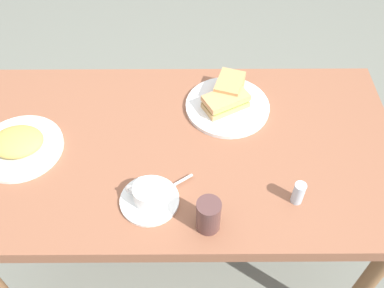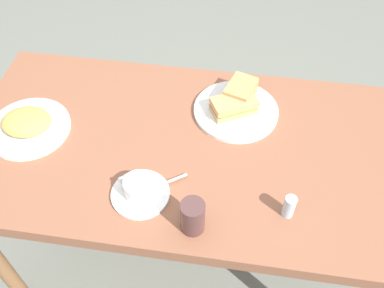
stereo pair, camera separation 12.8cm
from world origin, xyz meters
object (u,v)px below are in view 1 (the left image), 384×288
sandwich_front (226,101)px  drinking_glass (208,215)px  sandwich_back (229,87)px  coffee_saucer (150,200)px  sandwich_plate (227,106)px  spoon (173,185)px  salt_shaker (298,193)px  side_plate (20,148)px  coffee_cup (148,193)px  dining_table (180,162)px

sandwich_front → drinking_glass: drinking_glass is taller
sandwich_back → coffee_saucer: 0.48m
sandwich_plate → sandwich_back: bearing=82.1°
spoon → salt_shaker: (0.34, -0.04, 0.02)m
side_plate → sandwich_back: bearing=19.2°
drinking_glass → sandwich_back: bearing=80.2°
sandwich_back → side_plate: size_ratio=0.52×
spoon → sandwich_back: bearing=64.2°
coffee_saucer → coffee_cup: bearing=165.1°
coffee_cup → drinking_glass: (0.16, -0.08, 0.01)m
sandwich_plate → drinking_glass: drinking_glass is taller
sandwich_front → coffee_saucer: sandwich_front is taller
spoon → side_plate: spoon is taller
coffee_saucer → side_plate: 0.44m
dining_table → coffee_saucer: (-0.08, -0.20, 0.09)m
sandwich_back → spoon: bearing=-115.8°
dining_table → coffee_saucer: size_ratio=8.22×
sandwich_front → sandwich_back: 0.06m
sandwich_front → side_plate: sandwich_front is taller
spoon → salt_shaker: salt_shaker is taller
coffee_saucer → side_plate: bearing=155.0°
sandwich_front → salt_shaker: salt_shaker is taller
salt_shaker → drinking_glass: size_ratio=0.71×
coffee_saucer → coffee_cup: (-0.00, 0.00, 0.03)m
sandwich_back → coffee_cup: sandwich_back is taller
spoon → drinking_glass: (0.09, -0.12, 0.04)m
drinking_glass → dining_table: bearing=106.0°
coffee_cup → sandwich_plate: bearing=56.7°
spoon → side_plate: (-0.47, 0.14, -0.01)m
dining_table → salt_shaker: salt_shaker is taller
side_plate → drinking_glass: (0.56, -0.26, 0.04)m
drinking_glass → spoon: bearing=128.2°
spoon → dining_table: bearing=84.4°
drinking_glass → sandwich_front: bearing=80.9°
sandwich_front → sandwich_back: size_ratio=1.21×
coffee_saucer → salt_shaker: (0.40, 0.00, 0.03)m
coffee_cup → drinking_glass: drinking_glass is taller
salt_shaker → sandwich_plate: bearing=115.1°
sandwich_back → coffee_cup: size_ratio=1.23×
sandwich_plate → coffee_saucer: sandwich_plate is taller
sandwich_plate → sandwich_back: 0.06m
drinking_glass → side_plate: bearing=154.8°
sandwich_front → drinking_glass: size_ratio=1.56×
side_plate → drinking_glass: 0.62m
sandwich_plate → sandwich_front: sandwich_front is taller
sandwich_back → side_plate: sandwich_back is taller
coffee_saucer → salt_shaker: size_ratio=2.23×
side_plate → sandwich_front: bearing=14.6°
sandwich_plate → salt_shaker: bearing=-64.9°
sandwich_plate → drinking_glass: bearing=-100.0°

